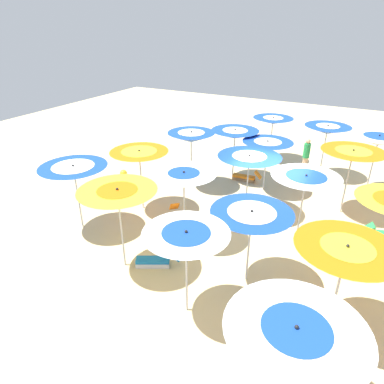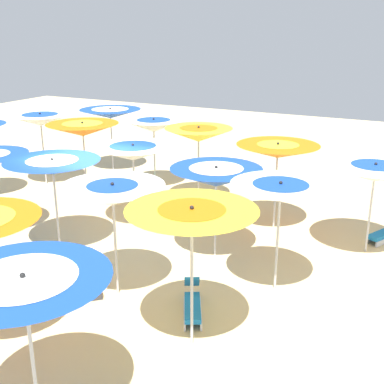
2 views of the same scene
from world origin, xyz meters
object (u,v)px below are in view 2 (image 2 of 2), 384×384
Objects in this scene: beach_umbrella_12 at (133,153)px; beach_umbrella_14 at (280,192)px; beach_umbrella_11 at (83,130)px; beach_umbrella_15 at (110,113)px; beach_umbrella_8 at (113,195)px; beach_umbrella_9 at (192,218)px; beach_umbrella_4 at (24,291)px; beach_umbrella_10 at (40,120)px; beach_umbrella_19 at (375,173)px; lounger_2 at (147,187)px; lounger_3 at (192,305)px; lounger_1 at (384,233)px; beach_umbrella_18 at (278,151)px; lounger_4 at (73,291)px; beach_umbrella_13 at (216,177)px; beach_umbrella_16 at (154,126)px; beach_umbrella_7 at (53,167)px; beach_umbrella_17 at (199,134)px.

beach_umbrella_12 is 4.81m from beach_umbrella_14.
beach_umbrella_11 is 1.05× the size of beach_umbrella_15.
beach_umbrella_9 is at bearing -111.33° from beach_umbrella_8.
beach_umbrella_10 reaches higher than beach_umbrella_4.
lounger_2 is (1.47, 7.12, -1.78)m from beach_umbrella_19.
lounger_3 is at bearing -136.45° from beach_umbrella_15.
beach_umbrella_4 is 9.48m from lounger_1.
beach_umbrella_18 reaches higher than lounger_1.
beach_umbrella_15 is 1.86× the size of lounger_2.
beach_umbrella_14 reaches higher than beach_umbrella_19.
beach_umbrella_4 is 2.79m from beach_umbrella_9.
beach_umbrella_8 is at bearing -0.74° from lounger_4.
lounger_1 is at bearing -110.69° from lounger_2.
beach_umbrella_11 is 1.08× the size of beach_umbrella_19.
beach_umbrella_9 is 3.47m from lounger_4.
beach_umbrella_13 is 0.94× the size of beach_umbrella_14.
beach_umbrella_13 is 1.99× the size of lounger_4.
beach_umbrella_18 is 3.39m from lounger_1.
beach_umbrella_16 is at bearing -12.35° from lounger_2.
beach_umbrella_19 is 2.00m from lounger_1.
beach_umbrella_11 is at bearing 70.72° from beach_umbrella_13.
beach_umbrella_11 is at bearing -157.51° from beach_umbrella_15.
beach_umbrella_8 is at bearing 157.89° from beach_umbrella_13.
beach_umbrella_14 is 3.35m from beach_umbrella_18.
beach_umbrella_8 reaches higher than beach_umbrella_18.
lounger_2 is at bearing -78.55° from beach_umbrella_10.
beach_umbrella_4 is at bearing -102.59° from lounger_4.
beach_umbrella_14 is at bearing -116.98° from beach_umbrella_13.
beach_umbrella_4 is 1.02× the size of beach_umbrella_12.
beach_umbrella_4 is 1.02× the size of beach_umbrella_19.
beach_umbrella_16 is at bearing 22.55° from beach_umbrella_4.
beach_umbrella_8 is 6.05m from beach_umbrella_19.
beach_umbrella_7 is 4.78m from beach_umbrella_17.
lounger_2 is (4.20, 5.72, -1.92)m from beach_umbrella_14.
beach_umbrella_4 reaches higher than beach_umbrella_7.
beach_umbrella_12 is at bearing 69.69° from beach_umbrella_14.
beach_umbrella_10 reaches higher than lounger_1.
lounger_1 reaches higher than lounger_2.
beach_umbrella_16 reaches higher than lounger_1.
beach_umbrella_12 is 3.77m from beach_umbrella_18.
beach_umbrella_19 is at bearing -108.63° from beach_umbrella_15.
beach_umbrella_8 is at bearing -170.32° from beach_umbrella_17.
beach_umbrella_19 is at bearing -22.03° from beach_umbrella_9.
beach_umbrella_10 reaches higher than lounger_2.
beach_umbrella_18 is 5.15m from lounger_2.
beach_umbrella_18 is at bearing -91.93° from beach_umbrella_10.
lounger_3 is (-4.36, 2.49, -1.79)m from beach_umbrella_19.
beach_umbrella_4 is at bearing 159.40° from beach_umbrella_9.
beach_umbrella_19 is at bearing -79.88° from beach_umbrella_12.
lounger_1 is (0.42, -2.77, -1.92)m from beach_umbrella_18.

